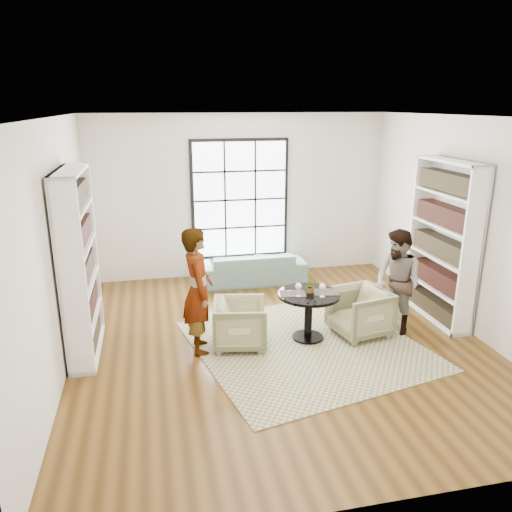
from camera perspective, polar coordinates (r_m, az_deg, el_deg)
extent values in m
plane|color=brown|center=(7.01, 2.69, -9.75)|extent=(6.00, 6.00, 0.00)
plane|color=silver|center=(9.33, -1.89, 6.82)|extent=(5.50, 0.00, 5.50)
plane|color=silver|center=(6.36, -21.83, 0.70)|extent=(0.00, 6.00, 6.00)
plane|color=silver|center=(7.64, 23.26, 3.13)|extent=(0.00, 6.00, 6.00)
plane|color=silver|center=(3.82, 14.63, -9.22)|extent=(5.50, 0.00, 5.50)
plane|color=white|center=(6.26, 3.08, 15.59)|extent=(6.00, 6.00, 0.00)
cube|color=black|center=(9.32, -1.86, 6.50)|extent=(1.82, 0.06, 2.22)
cube|color=white|center=(9.28, -1.82, 6.45)|extent=(1.70, 0.02, 2.10)
cube|color=tan|center=(6.93, 5.72, -10.09)|extent=(3.38, 3.38, 0.01)
cylinder|color=black|center=(7.11, 5.92, -9.22)|extent=(0.43, 0.43, 0.04)
cylinder|color=black|center=(6.98, 5.99, -6.94)|extent=(0.11, 0.11, 0.60)
cylinder|color=black|center=(6.85, 6.08, -4.41)|extent=(0.85, 0.85, 0.04)
imported|color=slate|center=(9.13, -0.49, -1.30)|extent=(1.93, 0.75, 0.56)
imported|color=tan|center=(6.76, -1.82, -7.74)|extent=(0.82, 0.80, 0.65)
imported|color=#C2B18A|center=(7.22, 11.74, -6.30)|extent=(0.87, 0.86, 0.68)
imported|color=gray|center=(6.49, -6.65, -3.98)|extent=(0.42, 0.62, 1.68)
imported|color=gray|center=(7.31, 15.89, -2.88)|extent=(0.77, 0.87, 1.50)
cube|color=#272422|center=(6.80, 4.21, -4.32)|extent=(0.38, 0.32, 0.01)
cube|color=#272422|center=(6.90, 8.01, -4.11)|extent=(0.38, 0.32, 0.01)
cylinder|color=silver|center=(6.72, 4.86, -4.59)|extent=(0.07, 0.07, 0.01)
cylinder|color=silver|center=(6.70, 4.87, -4.16)|extent=(0.01, 0.01, 0.11)
sphere|color=maroon|center=(6.67, 4.89, -3.48)|extent=(0.08, 0.08, 0.08)
ellipsoid|color=white|center=(6.67, 4.89, -3.48)|extent=(0.09, 0.09, 0.10)
cylinder|color=silver|center=(6.74, 7.57, -4.62)|extent=(0.07, 0.07, 0.01)
cylinder|color=silver|center=(6.72, 7.59, -4.18)|extent=(0.01, 0.01, 0.11)
sphere|color=maroon|center=(6.69, 7.62, -3.50)|extent=(0.08, 0.08, 0.08)
ellipsoid|color=white|center=(6.69, 7.62, -3.50)|extent=(0.09, 0.09, 0.10)
imported|color=gray|center=(6.84, 6.28, -3.42)|extent=(0.19, 0.17, 0.19)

